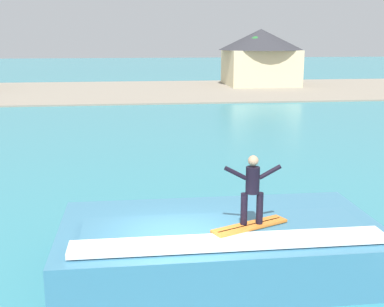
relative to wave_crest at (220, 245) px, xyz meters
name	(u,v)px	position (x,y,z in m)	size (l,w,h in m)	color
ground_plane	(178,290)	(-1.14, -0.94, -0.64)	(260.00, 260.00, 0.00)	teal
wave_crest	(220,245)	(0.00, 0.00, 0.00)	(7.81, 4.20, 1.36)	teal
surfboard	(250,226)	(0.58, -0.66, 0.75)	(1.94, 1.18, 0.06)	orange
surfer	(252,186)	(0.62, -0.62, 1.70)	(1.34, 0.32, 1.64)	black
shoreline_bank	(139,91)	(-1.14, 42.21, -0.57)	(120.00, 21.84, 0.14)	gray
car_far_shore	(277,79)	(14.55, 44.14, 0.31)	(4.01, 2.15, 1.86)	red
house_gabled_white	(260,55)	(13.13, 46.57, 3.00)	(9.81, 9.81, 6.55)	beige
tree_tall_bare	(257,51)	(12.38, 45.48, 3.49)	(3.22, 3.22, 5.77)	brown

